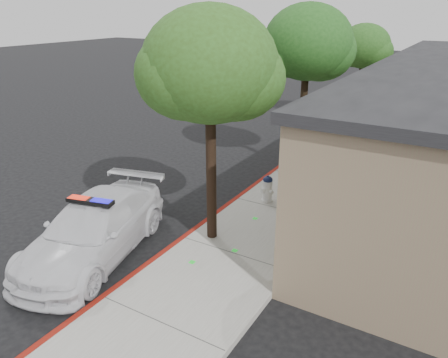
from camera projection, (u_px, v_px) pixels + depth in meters
ground at (182, 241)px, 11.81m from camera, size 120.00×120.00×0.00m
sidewalk at (279, 211)px, 13.42m from camera, size 3.20×60.00×0.15m
red_curb at (236, 200)px, 14.14m from camera, size 0.14×60.00×0.16m
police_car at (94, 229)px, 10.92m from camera, size 3.23×5.45×1.60m
fire_hydrant at (267, 188)px, 13.75m from camera, size 0.50×0.44×0.88m
street_tree_near at (210, 71)px, 10.10m from camera, size 3.36×3.28×6.00m
street_tree_mid at (308, 46)px, 15.22m from camera, size 3.23×3.23×6.05m
street_tree_far at (364, 48)px, 22.26m from camera, size 2.95×2.70×5.10m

